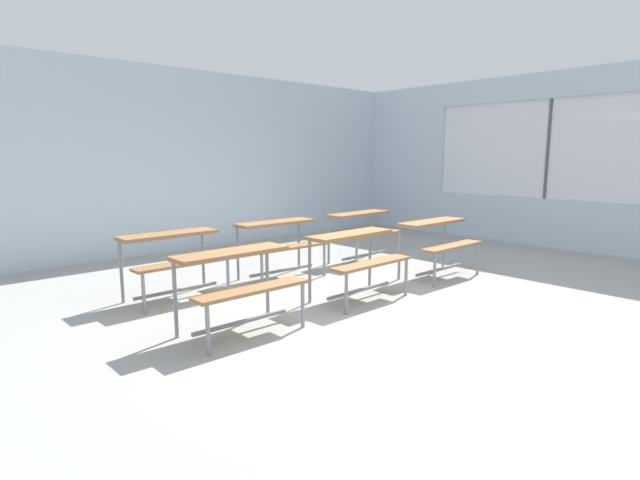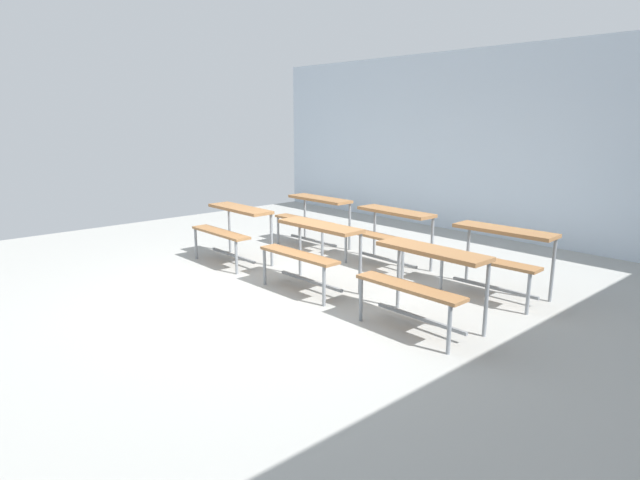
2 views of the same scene
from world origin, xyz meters
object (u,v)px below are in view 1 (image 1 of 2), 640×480
at_px(desk_bench_r1c0, 174,250).
at_px(desk_bench_r0c0, 239,272).
at_px(desk_bench_r0c1, 358,250).
at_px(desk_bench_r1c1, 280,236).
at_px(desk_bench_r0c2, 439,235).
at_px(desk_bench_r1c2, 364,225).

bearing_deg(desk_bench_r1c0, desk_bench_r0c0, -93.07).
xyz_separation_m(desk_bench_r0c0, desk_bench_r0c1, (1.58, 0.02, 0.00)).
bearing_deg(desk_bench_r1c0, desk_bench_r1c1, -1.23).
distance_m(desk_bench_r0c2, desk_bench_r1c1, 2.09).
bearing_deg(desk_bench_r1c1, desk_bench_r1c2, 0.51).
distance_m(desk_bench_r0c1, desk_bench_r0c2, 1.55).
relative_size(desk_bench_r1c1, desk_bench_r1c2, 1.00).
bearing_deg(desk_bench_r0c2, desk_bench_r1c2, 90.89).
distance_m(desk_bench_r0c1, desk_bench_r1c2, 2.02).
xyz_separation_m(desk_bench_r0c1, desk_bench_r1c0, (-1.52, 1.37, 0.00)).
xyz_separation_m(desk_bench_r0c0, desk_bench_r0c2, (3.12, 0.01, 0.00)).
relative_size(desk_bench_r1c0, desk_bench_r1c2, 0.99).
relative_size(desk_bench_r0c1, desk_bench_r0c2, 1.01).
bearing_deg(desk_bench_r1c1, desk_bench_r0c1, -86.76).
relative_size(desk_bench_r1c0, desk_bench_r1c1, 0.99).
bearing_deg(desk_bench_r1c1, desk_bench_r0c0, -136.55).
height_order(desk_bench_r0c0, desk_bench_r1c1, same).
bearing_deg(desk_bench_r0c1, desk_bench_r0c0, 179.32).
relative_size(desk_bench_r0c2, desk_bench_r1c2, 0.98).
height_order(desk_bench_r0c1, desk_bench_r1c2, same).
bearing_deg(desk_bench_r1c0, desk_bench_r0c1, -42.74).
bearing_deg(desk_bench_r0c0, desk_bench_r1c1, 41.60).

